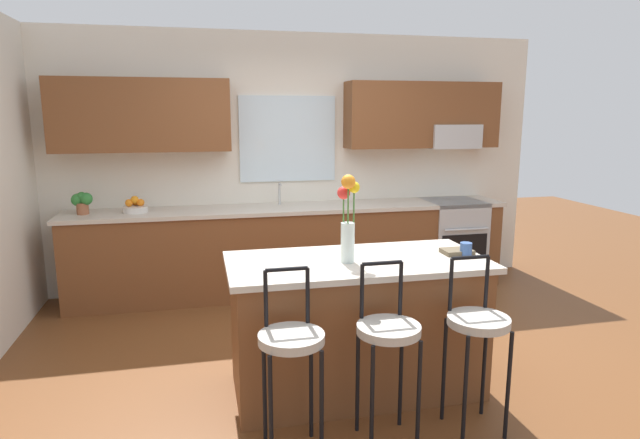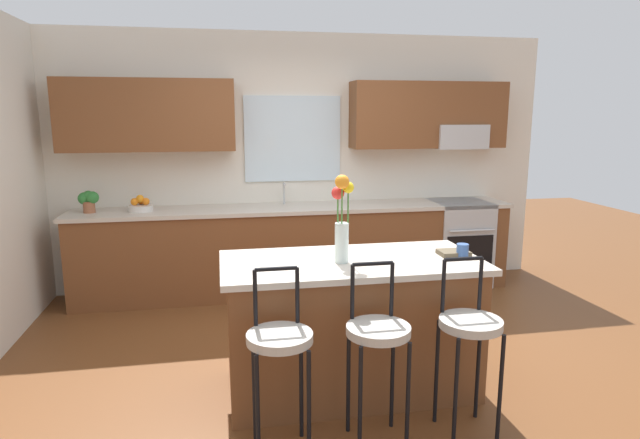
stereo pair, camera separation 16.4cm
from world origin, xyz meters
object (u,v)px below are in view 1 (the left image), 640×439
Objects in this scene: kitchen_island at (356,324)px; fruit_bowl_oranges at (135,207)px; bar_stool_near at (291,346)px; flower_vase at (348,218)px; bar_stool_middle at (388,337)px; mug_ceramic at (466,249)px; cookbook at (457,252)px; potted_plant_small at (82,201)px; bar_stool_far at (477,329)px; oven_range at (452,241)px.

fruit_bowl_oranges is (-1.61, 2.14, 0.51)m from kitchen_island.
bar_stool_near is 1.82× the size of flower_vase.
bar_stool_middle is 11.58× the size of mug_ceramic.
potted_plant_small is at bearing 142.50° from cookbook.
potted_plant_small reaches higher than kitchen_island.
potted_plant_small reaches higher than bar_stool_far.
bar_stool_far is 4.82× the size of potted_plant_small.
bar_stool_middle is at bearing -52.81° from potted_plant_small.
flower_vase reaches higher than kitchen_island.
bar_stool_near is at bearing -68.92° from fruit_bowl_oranges.
potted_plant_small is (-2.84, 2.21, 0.08)m from mug_ceramic.
kitchen_island is 0.85m from bar_stool_far.
bar_stool_far is 3.52m from fruit_bowl_oranges.
potted_plant_small is (-2.80, 2.15, 0.11)m from cookbook.
mug_ceramic is (0.20, 0.55, 0.33)m from bar_stool_far.
bar_stool_middle is 1.82× the size of flower_vase.
potted_plant_small is (-2.09, 2.13, 0.58)m from kitchen_island.
flower_vase is (-0.08, -0.05, 0.75)m from kitchen_island.
bar_stool_middle is (0.55, 0.00, 0.00)m from bar_stool_near.
bar_stool_middle is 4.82× the size of potted_plant_small.
cookbook reaches higher than oven_range.
bar_stool_middle is 1.00× the size of bar_stool_far.
mug_ceramic is 0.07m from cookbook.
flower_vase reaches higher than bar_stool_far.
potted_plant_small is at bearing 179.63° from oven_range.
bar_stool_middle is at bearing -122.62° from oven_range.
bar_stool_far is 5.21× the size of cookbook.
oven_range is 2.99m from bar_stool_far.
cookbook is at bearing 2.38° from flower_vase.
flower_vase is (0.47, 0.57, 0.58)m from bar_stool_near.
fruit_bowl_oranges reaches higher than cookbook.
mug_ceramic reaches higher than cookbook.
bar_stool_near is 0.55m from bar_stool_middle.
bar_stool_far is (1.10, 0.00, 0.00)m from bar_stool_near.
bar_stool_far reaches higher than mug_ceramic.
oven_range is 2.41m from cookbook.
bar_stool_middle is 3.21m from fruit_bowl_oranges.
flower_vase is (-0.08, 0.57, 0.58)m from bar_stool_middle.
bar_stool_near is at bearing -154.33° from cookbook.
potted_plant_small is at bearing 134.41° from kitchen_island.
kitchen_island is 0.90m from mug_ceramic.
mug_ceramic reaches higher than kitchen_island.
fruit_bowl_oranges is 1.11× the size of potted_plant_small.
oven_range is 3.83× the size of fruit_bowl_oranges.
bar_stool_far reaches higher than kitchen_island.
bar_stool_far is 0.67m from mug_ceramic.
kitchen_island is 0.85m from cookbook.
oven_range is 4.60× the size of cookbook.
potted_plant_small is (-3.84, 0.02, 0.59)m from oven_range.
kitchen_island is 2.73m from fruit_bowl_oranges.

